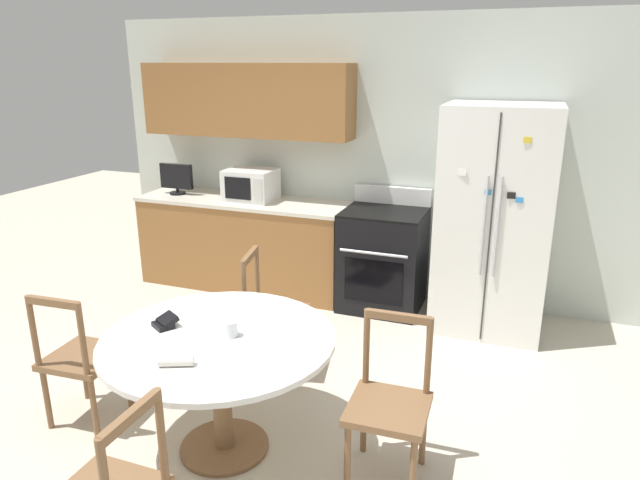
# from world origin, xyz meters

# --- Properties ---
(ground_plane) EXTENTS (14.00, 14.00, 0.00)m
(ground_plane) POSITION_xyz_m (0.00, 0.00, 0.00)
(ground_plane) COLOR beige
(back_wall) EXTENTS (5.20, 0.44, 2.60)m
(back_wall) POSITION_xyz_m (-0.30, 2.59, 1.44)
(back_wall) COLOR silver
(back_wall) RESTS_ON ground_plane
(kitchen_counter) EXTENTS (2.12, 0.64, 0.90)m
(kitchen_counter) POSITION_xyz_m (-1.15, 2.29, 0.45)
(kitchen_counter) COLOR #936033
(kitchen_counter) RESTS_ON ground_plane
(refrigerator) EXTENTS (0.89, 0.79, 1.88)m
(refrigerator) POSITION_xyz_m (1.22, 2.20, 0.94)
(refrigerator) COLOR white
(refrigerator) RESTS_ON ground_plane
(oven_range) EXTENTS (0.72, 0.68, 1.08)m
(oven_range) POSITION_xyz_m (0.28, 2.26, 0.47)
(oven_range) COLOR black
(oven_range) RESTS_ON ground_plane
(microwave) EXTENTS (0.47, 0.39, 0.30)m
(microwave) POSITION_xyz_m (-1.06, 2.30, 1.05)
(microwave) COLOR white
(microwave) RESTS_ON kitchen_counter
(countertop_tv) EXTENTS (0.35, 0.16, 0.31)m
(countertop_tv) POSITION_xyz_m (-1.89, 2.26, 1.07)
(countertop_tv) COLOR black
(countertop_tv) RESTS_ON kitchen_counter
(dining_table) EXTENTS (1.31, 1.31, 0.73)m
(dining_table) POSITION_xyz_m (-0.06, -0.08, 0.61)
(dining_table) COLOR white
(dining_table) RESTS_ON ground_plane
(dining_chair_left) EXTENTS (0.45, 0.45, 0.90)m
(dining_chair_left) POSITION_xyz_m (-1.02, -0.13, 0.43)
(dining_chair_left) COLOR brown
(dining_chair_left) RESTS_ON ground_plane
(dining_chair_right) EXTENTS (0.43, 0.43, 0.90)m
(dining_chair_right) POSITION_xyz_m (0.89, 0.05, 0.43)
(dining_chair_right) COLOR brown
(dining_chair_right) RESTS_ON ground_plane
(dining_chair_far) EXTENTS (0.50, 0.50, 0.90)m
(dining_chair_far) POSITION_xyz_m (-0.18, 0.87, 0.43)
(dining_chair_far) COLOR brown
(dining_chair_far) RESTS_ON ground_plane
(candle_glass) EXTENTS (0.08, 0.08, 0.09)m
(candle_glass) POSITION_xyz_m (-0.00, -0.05, 0.77)
(candle_glass) COLOR silver
(candle_glass) RESTS_ON dining_table
(folded_napkin) EXTENTS (0.18, 0.12, 0.05)m
(folded_napkin) POSITION_xyz_m (-0.10, -0.43, 0.76)
(folded_napkin) COLOR silver
(folded_napkin) RESTS_ON dining_table
(wallet) EXTENTS (0.17, 0.17, 0.07)m
(wallet) POSITION_xyz_m (-0.41, -0.07, 0.76)
(wallet) COLOR black
(wallet) RESTS_ON dining_table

